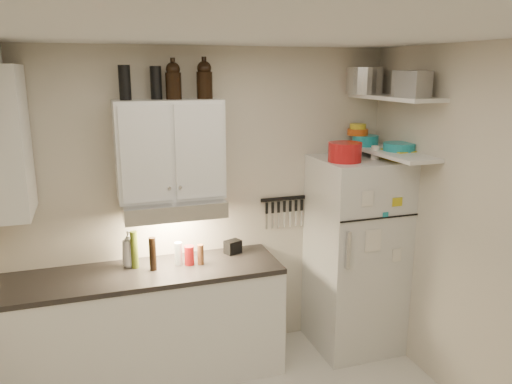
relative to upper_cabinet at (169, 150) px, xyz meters
name	(u,v)px	position (x,y,z in m)	size (l,w,h in m)	color
ceiling	(266,29)	(0.30, -1.33, 0.78)	(3.20, 3.00, 0.02)	silver
back_wall	(205,207)	(0.30, 0.18, -0.53)	(3.20, 0.02, 2.60)	beige
right_wall	(495,244)	(1.91, -1.33, -0.53)	(0.02, 3.00, 2.60)	beige
base_cabinet	(148,328)	(-0.25, -0.14, -1.39)	(2.10, 0.60, 0.88)	white
countertop	(145,273)	(-0.25, -0.14, -0.93)	(2.10, 0.62, 0.04)	black
upper_cabinet	(169,150)	(0.00, 0.00, 0.00)	(0.80, 0.33, 0.75)	white
side_cabinet	(0,142)	(-1.14, -0.14, 0.12)	(0.33, 0.55, 1.00)	white
range_hood	(173,207)	(0.00, -0.06, -0.44)	(0.76, 0.46, 0.12)	silver
fridge	(355,255)	(1.55, -0.18, -0.98)	(0.70, 0.68, 1.70)	silver
shelf_hi	(394,98)	(1.75, -0.31, 0.38)	(0.30, 0.95, 0.03)	white
shelf_lo	(391,153)	(1.75, -0.31, -0.07)	(0.30, 0.95, 0.03)	white
knife_strip	(284,199)	(1.00, 0.15, -0.51)	(0.42, 0.02, 0.03)	black
dutch_oven	(345,152)	(1.35, -0.27, -0.05)	(0.27, 0.27, 0.16)	#AD1415
book_stack	(399,155)	(1.82, -0.33, -0.08)	(0.20, 0.25, 0.08)	gold
spice_jar	(375,153)	(1.64, -0.25, -0.07)	(0.07, 0.07, 0.11)	silver
stock_pot	(364,81)	(1.68, 0.04, 0.50)	(0.31, 0.31, 0.22)	silver
tin_a	(409,83)	(1.79, -0.43, 0.49)	(0.20, 0.18, 0.20)	#AAAAAD
tin_b	(414,84)	(1.72, -0.60, 0.49)	(0.19, 0.19, 0.19)	#AAAAAD
bowl_teal	(365,141)	(1.69, 0.00, -0.01)	(0.22, 0.22, 0.09)	teal
bowl_orange	(358,132)	(1.64, 0.04, 0.07)	(0.18, 0.18, 0.05)	#C64E12
bowl_yellow	(358,126)	(1.64, 0.04, 0.12)	(0.14, 0.14, 0.04)	gold
plates	(399,147)	(1.81, -0.33, -0.02)	(0.26, 0.26, 0.06)	teal
growler_a	(173,80)	(0.05, 0.01, 0.51)	(0.12, 0.12, 0.28)	black
growler_b	(204,79)	(0.29, 0.01, 0.52)	(0.12, 0.12, 0.29)	black
thermos_a	(156,83)	(-0.07, 0.04, 0.50)	(0.08, 0.08, 0.24)	black
thermos_b	(125,83)	(-0.30, 0.02, 0.50)	(0.09, 0.09, 0.25)	black
soap_bottle	(129,246)	(-0.35, 0.01, -0.74)	(0.13, 0.13, 0.33)	white
pepper_mill	(201,254)	(0.19, -0.13, -0.82)	(0.05, 0.05, 0.16)	brown
oil_bottle	(134,250)	(-0.31, -0.04, -0.76)	(0.06, 0.06, 0.30)	#5F721C
vinegar_bottle	(153,254)	(-0.18, -0.13, -0.77)	(0.05, 0.05, 0.26)	black
clear_bottle	(178,253)	(0.02, -0.08, -0.81)	(0.06, 0.06, 0.18)	silver
red_jar	(189,255)	(0.10, -0.11, -0.83)	(0.08, 0.08, 0.15)	#AD1415
caddy	(233,247)	(0.50, 0.02, -0.85)	(0.13, 0.09, 0.11)	black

